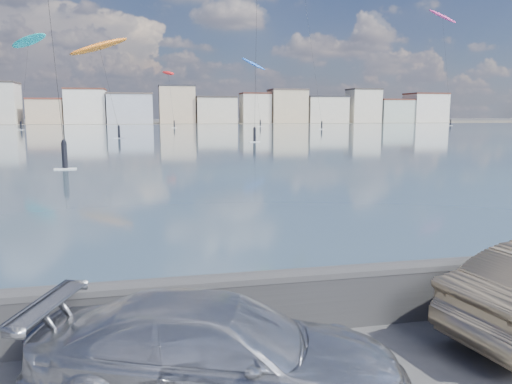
% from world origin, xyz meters
% --- Properties ---
extents(bay_water, '(500.00, 177.00, 0.00)m').
position_xyz_m(bay_water, '(0.00, 91.50, 0.01)').
color(bay_water, '#374967').
rests_on(bay_water, ground).
extents(far_shore_strip, '(500.00, 60.00, 0.00)m').
position_xyz_m(far_shore_strip, '(0.00, 200.00, 0.01)').
color(far_shore_strip, '#4C473D').
rests_on(far_shore_strip, ground).
extents(seawall, '(400.00, 0.36, 1.08)m').
position_xyz_m(seawall, '(0.00, 2.70, 0.58)').
color(seawall, '#28282B').
rests_on(seawall, ground).
extents(far_buildings, '(240.79, 13.26, 14.60)m').
position_xyz_m(far_buildings, '(1.31, 186.00, 6.03)').
color(far_buildings, '#B2B7C6').
rests_on(far_buildings, ground).
extents(car_silver, '(5.09, 3.29, 1.37)m').
position_xyz_m(car_silver, '(-0.19, 0.75, 0.69)').
color(car_silver, '#B9BBC1').
rests_on(car_silver, ground).
extents(kitesurfer_3, '(4.09, 12.73, 15.56)m').
position_xyz_m(kitesurfer_3, '(5.63, 133.96, 14.20)').
color(kitesurfer_3, red).
rests_on(kitesurfer_3, ground).
extents(kitesurfer_11, '(7.85, 14.21, 20.66)m').
position_xyz_m(kitesurfer_11, '(31.54, 144.98, 18.01)').
color(kitesurfer_11, blue).
rests_on(kitesurfer_11, ground).
extents(kitesurfer_12, '(10.68, 19.29, 23.93)m').
position_xyz_m(kitesurfer_12, '(-28.40, 131.78, 21.35)').
color(kitesurfer_12, '#19BFBF').
rests_on(kitesurfer_12, ground).
extents(kitesurfer_16, '(10.74, 18.39, 17.50)m').
position_xyz_m(kitesurfer_16, '(-8.16, 86.74, 14.92)').
color(kitesurfer_16, orange).
rests_on(kitesurfer_16, ground).
extents(kitesurfer_19, '(9.17, 10.69, 36.12)m').
position_xyz_m(kitesurfer_19, '(89.92, 138.97, 32.93)').
color(kitesurfer_19, '#E5338C').
rests_on(kitesurfer_19, ground).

